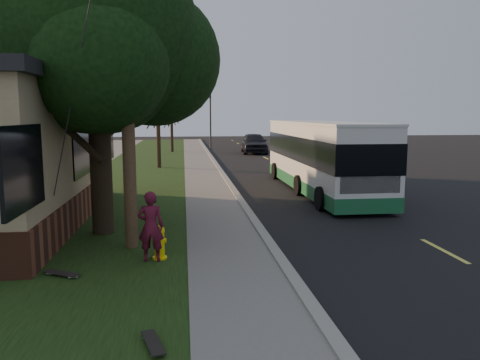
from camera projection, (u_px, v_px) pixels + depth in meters
name	position (u px, v px, depth m)	size (l,w,h in m)	color
ground	(277.00, 257.00, 10.52)	(120.00, 120.00, 0.00)	black
road	(321.00, 187.00, 20.83)	(8.00, 80.00, 0.01)	black
curb	(231.00, 187.00, 20.34)	(0.25, 80.00, 0.12)	gray
sidewalk	(208.00, 188.00, 20.23)	(2.00, 80.00, 0.08)	slate
grass_verge	(126.00, 190.00, 19.81)	(5.00, 80.00, 0.07)	black
fire_hydrant	(159.00, 242.00, 10.15)	(0.32, 0.32, 0.74)	yellow
utility_pole	(125.00, 49.00, 10.46)	(2.86, 3.21, 9.07)	#473321
leafy_tree	(98.00, 36.00, 11.91)	(6.30, 6.00, 7.80)	black
bare_tree_near	(158.00, 132.00, 27.50)	(1.38, 1.21, 4.31)	black
bare_tree_far	(172.00, 129.00, 39.38)	(1.38, 1.21, 4.03)	black
traffic_signal	(210.00, 115.00, 43.57)	(0.18, 0.22, 5.50)	#2D2D30
transit_bus	(320.00, 155.00, 19.37)	(2.47, 10.70, 2.90)	silver
skateboarder	(151.00, 226.00, 9.94)	(0.55, 0.36, 1.52)	#541024
skateboard_main	(153.00, 343.00, 6.32)	(0.39, 0.78, 0.07)	black
skateboard_spare	(62.00, 273.00, 9.08)	(0.78, 0.55, 0.07)	black
distant_car	(254.00, 143.00, 39.07)	(2.01, 4.99, 1.70)	black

